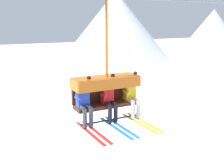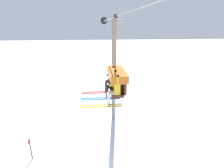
{
  "view_description": "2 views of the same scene",
  "coord_description": "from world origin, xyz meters",
  "px_view_note": "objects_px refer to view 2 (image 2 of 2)",
  "views": [
    {
      "loc": [
        -3.04,
        -7.53,
        8.47
      ],
      "look_at": [
        0.64,
        -0.7,
        6.72
      ],
      "focal_mm": 45.0,
      "sensor_mm": 36.0,
      "label": 1
    },
    {
      "loc": [
        7.41,
        -1.63,
        8.77
      ],
      "look_at": [
        0.61,
        -0.96,
        6.44
      ],
      "focal_mm": 28.0,
      "sensor_mm": 36.0,
      "label": 2
    }
  ],
  "objects_px": {
    "lift_tower_near": "(113,71)",
    "skier_blue": "(111,78)",
    "trail_sign": "(30,148)",
    "chairlift_chair": "(117,77)",
    "skier_yellow": "(114,90)",
    "skier_red": "(112,83)"
  },
  "relations": [
    {
      "from": "chairlift_chair",
      "to": "skier_yellow",
      "type": "relative_size",
      "value": 1.95
    },
    {
      "from": "chairlift_chair",
      "to": "trail_sign",
      "type": "relative_size",
      "value": 2.08
    },
    {
      "from": "trail_sign",
      "to": "skier_red",
      "type": "bearing_deg",
      "value": 58.27
    },
    {
      "from": "skier_red",
      "to": "skier_yellow",
      "type": "height_order",
      "value": "same"
    },
    {
      "from": "skier_blue",
      "to": "skier_yellow",
      "type": "distance_m",
      "value": 1.47
    },
    {
      "from": "skier_yellow",
      "to": "trail_sign",
      "type": "xyz_separation_m",
      "value": [
        -3.95,
        -5.2,
        -5.49
      ]
    },
    {
      "from": "chairlift_chair",
      "to": "skier_yellow",
      "type": "xyz_separation_m",
      "value": [
        0.74,
        -0.21,
        -0.3
      ]
    },
    {
      "from": "skier_red",
      "to": "skier_yellow",
      "type": "relative_size",
      "value": 1.0
    },
    {
      "from": "skier_red",
      "to": "lift_tower_near",
      "type": "bearing_deg",
      "value": 173.51
    },
    {
      "from": "skier_blue",
      "to": "skier_red",
      "type": "relative_size",
      "value": 1.0
    },
    {
      "from": "skier_red",
      "to": "skier_yellow",
      "type": "bearing_deg",
      "value": 0.0
    },
    {
      "from": "skier_yellow",
      "to": "lift_tower_near",
      "type": "bearing_deg",
      "value": 174.05
    },
    {
      "from": "chairlift_chair",
      "to": "skier_red",
      "type": "height_order",
      "value": "chairlift_chair"
    },
    {
      "from": "chairlift_chair",
      "to": "skier_red",
      "type": "distance_m",
      "value": 0.37
    },
    {
      "from": "trail_sign",
      "to": "chairlift_chair",
      "type": "bearing_deg",
      "value": 59.32
    },
    {
      "from": "trail_sign",
      "to": "skier_blue",
      "type": "bearing_deg",
      "value": 64.49
    },
    {
      "from": "chairlift_chair",
      "to": "skier_blue",
      "type": "distance_m",
      "value": 0.82
    },
    {
      "from": "skier_red",
      "to": "skier_yellow",
      "type": "distance_m",
      "value": 0.73
    },
    {
      "from": "chairlift_chair",
      "to": "skier_blue",
      "type": "xyz_separation_m",
      "value": [
        -0.73,
        -0.21,
        -0.3
      ]
    },
    {
      "from": "chairlift_chair",
      "to": "skier_yellow",
      "type": "height_order",
      "value": "chairlift_chair"
    },
    {
      "from": "chairlift_chair",
      "to": "skier_yellow",
      "type": "distance_m",
      "value": 0.82
    },
    {
      "from": "lift_tower_near",
      "to": "skier_blue",
      "type": "xyz_separation_m",
      "value": [
        7.4,
        -0.92,
        1.55
      ]
    }
  ]
}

